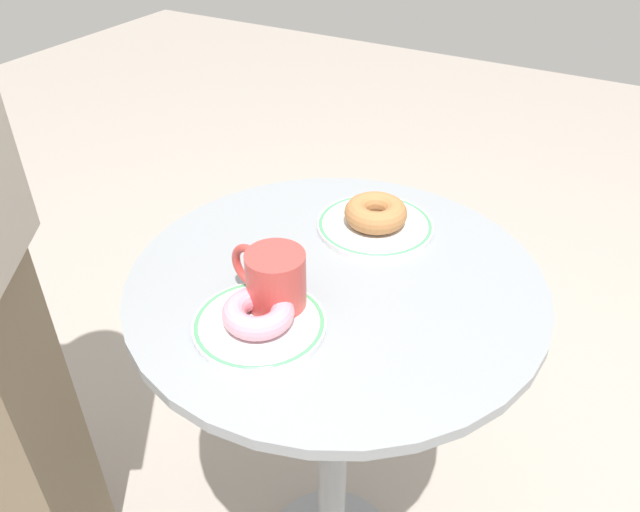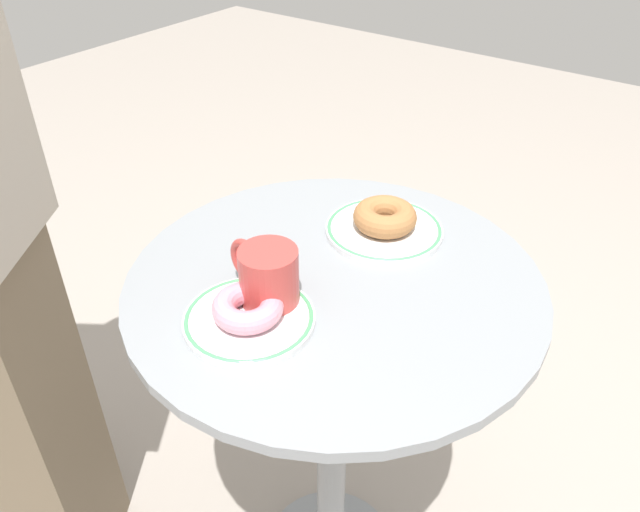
# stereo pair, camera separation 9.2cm
# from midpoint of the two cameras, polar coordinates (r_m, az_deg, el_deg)

# --- Properties ---
(cafe_table) EXTENTS (0.63, 0.63, 0.77)m
(cafe_table) POSITION_cam_midpoint_polar(r_m,az_deg,el_deg) (1.08, -1.21, -11.31)
(cafe_table) COLOR gray
(cafe_table) RESTS_ON ground
(plate_left) EXTENTS (0.18, 0.18, 0.01)m
(plate_left) POSITION_cam_midpoint_polar(r_m,az_deg,el_deg) (0.85, -8.70, -6.32)
(plate_left) COLOR white
(plate_left) RESTS_ON cafe_table
(plate_right) EXTENTS (0.19, 0.19, 0.01)m
(plate_right) POSITION_cam_midpoint_polar(r_m,az_deg,el_deg) (1.04, 2.54, 2.73)
(plate_right) COLOR white
(plate_right) RESTS_ON cafe_table
(donut_pink_frosted) EXTENTS (0.14, 0.14, 0.03)m
(donut_pink_frosted) POSITION_cam_midpoint_polar(r_m,az_deg,el_deg) (0.83, -8.88, -5.27)
(donut_pink_frosted) COLOR pink
(donut_pink_frosted) RESTS_ON plate_left
(donut_cinnamon) EXTENTS (0.15, 0.15, 0.04)m
(donut_cinnamon) POSITION_cam_midpoint_polar(r_m,az_deg,el_deg) (1.03, 2.57, 3.90)
(donut_cinnamon) COLOR #A36B3D
(donut_cinnamon) RESTS_ON plate_right
(coffee_mug) EXTENTS (0.08, 0.12, 0.09)m
(coffee_mug) POSITION_cam_midpoint_polar(r_m,az_deg,el_deg) (0.85, -7.36, -2.40)
(coffee_mug) COLOR #B73D38
(coffee_mug) RESTS_ON cafe_table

